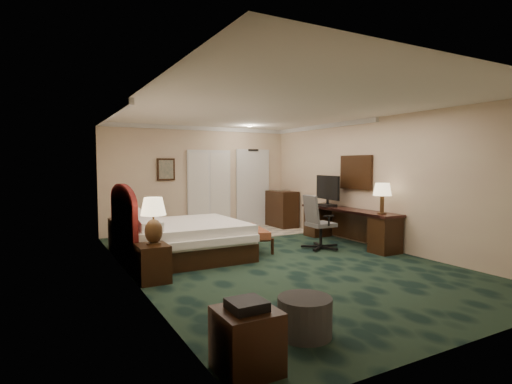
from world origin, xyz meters
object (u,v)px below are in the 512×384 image
minibar (282,209)px  lamp_near (154,221)px  lamp_far (122,204)px  desk_chair (321,222)px  nightstand_near (153,263)px  side_table (247,341)px  bed_bench (250,239)px  tv (328,191)px  bed (184,240)px  nightstand_far (124,235)px  desk (348,226)px  ottoman (305,317)px

minibar → lamp_near: bearing=-142.1°
lamp_far → desk_chair: 4.03m
nightstand_near → side_table: (0.04, -2.94, -0.01)m
bed_bench → tv: 2.33m
bed → bed_bench: 1.39m
nightstand_near → nightstand_far: nightstand_far is taller
side_table → minibar: (4.41, 6.39, 0.23)m
lamp_far → tv: size_ratio=0.64×
lamp_far → bed_bench: 2.66m
lamp_far → minibar: 4.57m
lamp_near → desk: 4.53m
ottoman → desk: 4.93m
ottoman → tv: size_ratio=0.61×
lamp_near → tv: (4.40, 1.45, 0.22)m
lamp_near → desk: lamp_near is taller
desk_chair → lamp_near: bearing=-168.0°
bed → desk: 3.58m
lamp_near → desk: size_ratio=0.26×
ottoman → minibar: 7.03m
lamp_near → nightstand_near: bearing=-178.0°
nightstand_far → desk: desk is taller
desk_chair → minibar: bearing=75.3°
bed → lamp_far: (-0.89, 1.21, 0.60)m
desk_chair → nightstand_near: bearing=-168.0°
nightstand_far → tv: bearing=-12.4°
nightstand_near → tv: bearing=18.2°
desk_chair → side_table: bearing=-132.8°
nightstand_near → ottoman: 2.75m
nightstand_near → nightstand_far: 2.42m
desk → bed_bench: bearing=168.0°
nightstand_near → lamp_far: 2.52m
desk_chair → tv: bearing=47.0°
bed → bed_bench: size_ratio=1.56×
desk_chair → ottoman: bearing=-128.0°
lamp_near → desk_chair: size_ratio=0.63×
lamp_near → tv: tv is taller
bed → tv: tv is taller
lamp_far → side_table: lamp_far is taller
side_table → tv: (4.39, 4.40, 0.85)m
nightstand_near → side_table: size_ratio=1.04×
side_table → desk: desk is taller
tv → desk_chair: size_ratio=0.82×
side_table → minibar: size_ratio=0.54×
desk_chair → lamp_far: bearing=155.3°
ottoman → desk: (3.58, 3.39, 0.18)m
lamp_far → minibar: bearing=12.8°
tv → ottoman: bearing=-123.8°
nightstand_near → tv: tv is taller
nightstand_near → minibar: bearing=37.7°
desk_chair → minibar: desk_chair is taller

